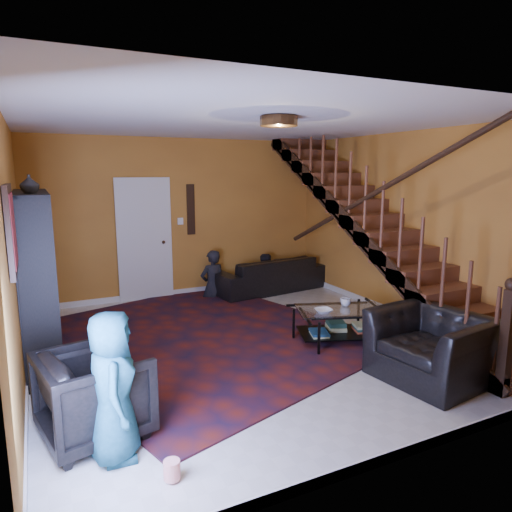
{
  "coord_description": "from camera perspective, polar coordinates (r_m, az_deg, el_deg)",
  "views": [
    {
      "loc": [
        -2.38,
        -5.15,
        2.22
      ],
      "look_at": [
        0.32,
        0.4,
        1.08
      ],
      "focal_mm": 32.0,
      "sensor_mm": 36.0,
      "label": 1
    }
  ],
  "objects": [
    {
      "name": "floor",
      "position": [
        6.09,
        -1.05,
        -10.87
      ],
      "size": [
        5.5,
        5.5,
        0.0
      ],
      "primitive_type": "plane",
      "color": "beige",
      "rests_on": "ground"
    },
    {
      "name": "room",
      "position": [
        6.91,
        -16.04,
        -8.22
      ],
      "size": [
        5.5,
        5.5,
        5.5
      ],
      "color": "#C8822C",
      "rests_on": "ground"
    },
    {
      "name": "staircase",
      "position": [
        6.89,
        15.17,
        3.29
      ],
      "size": [
        0.95,
        5.02,
        3.18
      ],
      "color": "brown",
      "rests_on": "floor"
    },
    {
      "name": "bookshelf",
      "position": [
        5.88,
        -25.57,
        -2.87
      ],
      "size": [
        0.35,
        1.8,
        2.0
      ],
      "color": "black",
      "rests_on": "floor"
    },
    {
      "name": "door",
      "position": [
        8.14,
        -13.74,
        1.76
      ],
      "size": [
        0.82,
        0.05,
        2.05
      ],
      "primitive_type": "cube",
      "color": "silver",
      "rests_on": "floor"
    },
    {
      "name": "framed_picture",
      "position": [
        4.28,
        -28.33,
        2.93
      ],
      "size": [
        0.04,
        0.74,
        0.74
      ],
      "primitive_type": "cube",
      "color": "maroon",
      "rests_on": "room"
    },
    {
      "name": "wall_hanging",
      "position": [
        8.3,
        -8.15,
        5.77
      ],
      "size": [
        0.14,
        0.03,
        0.9
      ],
      "primitive_type": "cube",
      "color": "black",
      "rests_on": "room"
    },
    {
      "name": "ceiling_fixture",
      "position": [
        4.98,
        2.88,
        16.48
      ],
      "size": [
        0.4,
        0.4,
        0.1
      ],
      "primitive_type": "cylinder",
      "color": "#3F2814",
      "rests_on": "room"
    },
    {
      "name": "rug",
      "position": [
        6.37,
        -6.97,
        -9.86
      ],
      "size": [
        4.82,
        5.17,
        0.02
      ],
      "primitive_type": "cube",
      "rotation": [
        0.0,
        0.0,
        0.3
      ],
      "color": "#4D140D",
      "rests_on": "floor"
    },
    {
      "name": "sofa",
      "position": [
        8.61,
        1.54,
        -2.28
      ],
      "size": [
        2.24,
        1.12,
        0.63
      ],
      "primitive_type": "imported",
      "rotation": [
        0.0,
        0.0,
        3.27
      ],
      "color": "black",
      "rests_on": "floor"
    },
    {
      "name": "armchair_left",
      "position": [
        4.23,
        -19.54,
        -15.98
      ],
      "size": [
        0.98,
        0.96,
        0.75
      ],
      "primitive_type": "imported",
      "rotation": [
        0.0,
        0.0,
        1.78
      ],
      "color": "black",
      "rests_on": "floor"
    },
    {
      "name": "armchair_right",
      "position": [
        5.34,
        21.05,
        -10.55
      ],
      "size": [
        1.12,
        1.24,
        0.73
      ],
      "primitive_type": "imported",
      "rotation": [
        0.0,
        0.0,
        -1.44
      ],
      "color": "black",
      "rests_on": "floor"
    },
    {
      "name": "person_adult_a",
      "position": [
        8.25,
        -5.44,
        -3.72
      ],
      "size": [
        0.51,
        0.37,
        1.3
      ],
      "primitive_type": "imported",
      "rotation": [
        0.0,
        0.0,
        3.28
      ],
      "color": "black",
      "rests_on": "sofa"
    },
    {
      "name": "person_adult_b",
      "position": [
        8.67,
        1.0,
        -3.47
      ],
      "size": [
        0.56,
        0.44,
        1.15
      ],
      "primitive_type": "imported",
      "rotation": [
        0.0,
        0.0,
        3.13
      ],
      "color": "black",
      "rests_on": "sofa"
    },
    {
      "name": "person_child",
      "position": [
        3.79,
        -17.49,
        -15.29
      ],
      "size": [
        0.44,
        0.62,
        1.2
      ],
      "primitive_type": "imported",
      "rotation": [
        0.0,
        0.0,
        1.46
      ],
      "color": "#1C566A",
      "rests_on": "armchair_left"
    },
    {
      "name": "coffee_table",
      "position": [
        6.21,
        10.5,
        -8.2
      ],
      "size": [
        1.3,
        1.02,
        0.43
      ],
      "rotation": [
        0.0,
        0.0,
        -0.35
      ],
      "color": "black",
      "rests_on": "floor"
    },
    {
      "name": "cup_a",
      "position": [
        6.3,
        11.16,
        -5.69
      ],
      "size": [
        0.14,
        0.14,
        0.1
      ],
      "primitive_type": "imported",
      "rotation": [
        0.0,
        0.0,
        -0.12
      ],
      "color": "#999999",
      "rests_on": "coffee_table"
    },
    {
      "name": "cup_b",
      "position": [
        6.32,
        10.94,
        -5.62
      ],
      "size": [
        0.11,
        0.11,
        0.1
      ],
      "primitive_type": "imported",
      "rotation": [
        0.0,
        0.0,
        -0.0
      ],
      "color": "#999999",
      "rests_on": "coffee_table"
    },
    {
      "name": "bowl",
      "position": [
        5.95,
        8.45,
        -6.81
      ],
      "size": [
        0.24,
        0.24,
        0.05
      ],
      "primitive_type": "imported",
      "rotation": [
        0.0,
        0.0,
        -0.11
      ],
      "color": "#999999",
      "rests_on": "coffee_table"
    },
    {
      "name": "vase",
      "position": [
        5.25,
        -26.47,
        8.06
      ],
      "size": [
        0.18,
        0.18,
        0.19
      ],
      "primitive_type": "imported",
      "color": "#999999",
      "rests_on": "bookshelf"
    },
    {
      "name": "popcorn_bucket",
      "position": [
        3.7,
        -10.47,
        -24.79
      ],
      "size": [
        0.16,
        0.16,
        0.14
      ],
      "primitive_type": "cylinder",
      "rotation": [
        0.0,
        0.0,
        -0.36
      ],
      "color": "red",
      "rests_on": "rug"
    }
  ]
}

